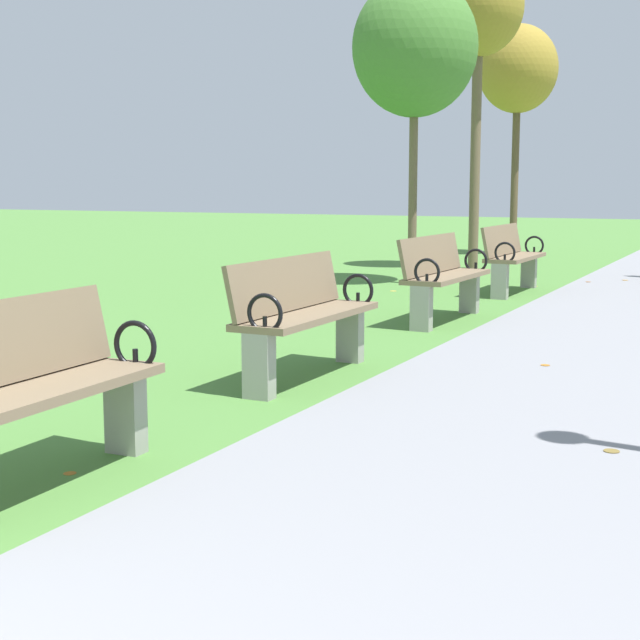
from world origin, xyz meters
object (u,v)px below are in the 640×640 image
object	(u,v)px
park_bench_2	(19,391)
park_bench_3	(302,314)
park_bench_5	(512,257)
park_bench_4	(443,275)
tree_2	(415,48)
tree_4	(518,70)
tree_3	(479,11)

from	to	relation	value
park_bench_2	park_bench_3	bearing A→B (deg)	90.00
park_bench_5	park_bench_4	bearing A→B (deg)	-90.00
tree_2	tree_4	size ratio (longest dim) A/B	0.94
tree_2	tree_4	xyz separation A→B (m)	(-0.10, 6.23, 0.35)
park_bench_5	tree_3	world-z (taller)	tree_3
park_bench_4	park_bench_5	xyz separation A→B (m)	(-0.00, 2.87, 0.00)
tree_3	park_bench_5	bearing A→B (deg)	-65.41
tree_4	park_bench_2	bearing A→B (deg)	-83.81
park_bench_3	park_bench_4	bearing A→B (deg)	90.00
park_bench_3	tree_2	distance (m)	7.45
park_bench_4	park_bench_5	bearing A→B (deg)	90.00
park_bench_4	tree_4	distance (m)	10.32
park_bench_5	tree_3	size ratio (longest dim) A/B	0.31
park_bench_3	park_bench_5	bearing A→B (deg)	90.00
park_bench_2	park_bench_3	world-z (taller)	same
tree_4	tree_2	bearing A→B (deg)	-89.04
park_bench_3	tree_4	size ratio (longest dim) A/B	0.35
park_bench_2	park_bench_3	size ratio (longest dim) A/B	1.00
park_bench_2	tree_4	xyz separation A→B (m)	(-1.72, 15.84, 3.20)
park_bench_2	park_bench_3	xyz separation A→B (m)	(-0.00, 2.91, 0.00)
park_bench_4	tree_3	size ratio (longest dim) A/B	0.31
park_bench_2	tree_4	bearing A→B (deg)	96.19
park_bench_2	park_bench_5	xyz separation A→B (m)	(-0.00, 9.04, 0.00)
park_bench_2	park_bench_3	distance (m)	2.91
park_bench_3	tree_4	distance (m)	13.42
park_bench_3	tree_3	world-z (taller)	tree_3
park_bench_4	tree_4	bearing A→B (deg)	100.08
park_bench_2	park_bench_5	bearing A→B (deg)	90.00
park_bench_2	park_bench_5	distance (m)	9.04
park_bench_5	park_bench_2	bearing A→B (deg)	-90.00
park_bench_4	tree_3	world-z (taller)	tree_3
park_bench_4	tree_3	xyz separation A→B (m)	(-1.52, 6.18, 3.79)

